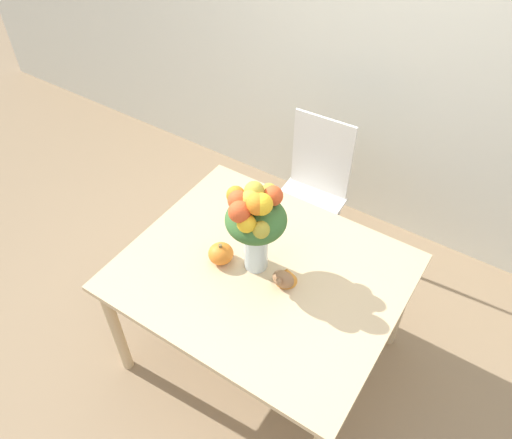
# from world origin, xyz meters

# --- Properties ---
(ground_plane) EXTENTS (12.00, 12.00, 0.00)m
(ground_plane) POSITION_xyz_m (0.00, 0.00, 0.00)
(ground_plane) COLOR #8E7556
(wall_back) EXTENTS (8.00, 0.06, 2.70)m
(wall_back) POSITION_xyz_m (0.00, 1.46, 1.35)
(wall_back) COLOR silver
(wall_back) RESTS_ON ground_plane
(dining_table) EXTENTS (1.32, 1.10, 0.76)m
(dining_table) POSITION_xyz_m (0.00, 0.00, 0.67)
(dining_table) COLOR #D1B284
(dining_table) RESTS_ON ground_plane
(flower_vase) EXTENTS (0.30, 0.29, 0.51)m
(flower_vase) POSITION_xyz_m (-0.04, 0.01, 1.08)
(flower_vase) COLOR silver
(flower_vase) RESTS_ON dining_table
(pumpkin) EXTENTS (0.12, 0.12, 0.11)m
(pumpkin) POSITION_xyz_m (-0.20, -0.06, 0.81)
(pumpkin) COLOR orange
(pumpkin) RESTS_ON dining_table
(turkey_figurine) EXTENTS (0.11, 0.15, 0.09)m
(turkey_figurine) POSITION_xyz_m (0.13, -0.00, 0.81)
(turkey_figurine) COLOR #936642
(turkey_figurine) RESTS_ON dining_table
(dining_chair_near_window) EXTENTS (0.44, 0.44, 1.01)m
(dining_chair_near_window) POSITION_xyz_m (-0.20, 0.89, 0.51)
(dining_chair_near_window) COLOR white
(dining_chair_near_window) RESTS_ON ground_plane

